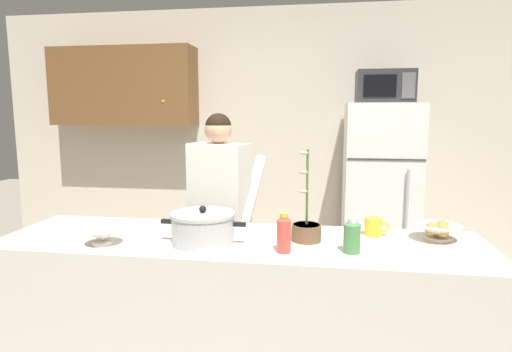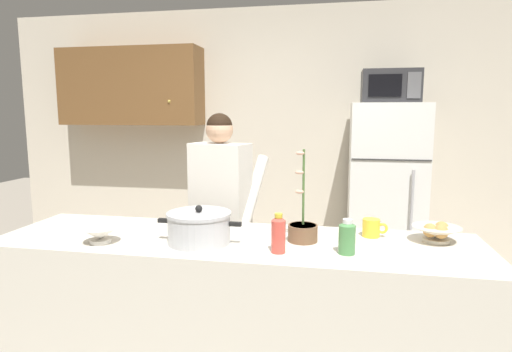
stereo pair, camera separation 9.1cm
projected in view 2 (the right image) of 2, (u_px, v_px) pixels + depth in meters
back_wall_unit at (261, 130)px, 4.39m from camera, size 6.00×0.48×2.60m
kitchen_island at (236, 323)px, 2.28m from camera, size 2.49×0.68×0.92m
refrigerator at (385, 196)px, 3.85m from camera, size 0.64×0.68×1.65m
microwave at (390, 87)px, 3.68m from camera, size 0.48×0.37×0.28m
person_near_pot at (221, 201)px, 2.94m from camera, size 0.55×0.50×1.56m
cooking_pot at (199, 227)px, 2.14m from camera, size 0.43×0.32×0.19m
coffee_mug at (372, 228)px, 2.25m from camera, size 0.13×0.09×0.10m
bread_bowl at (437, 232)px, 2.15m from camera, size 0.24×0.24×0.10m
empty_bowl at (100, 234)px, 2.14m from camera, size 0.19×0.19×0.08m
bottle_near_edge at (278, 234)px, 1.99m from camera, size 0.07×0.07×0.19m
bottle_mid_counter at (347, 237)px, 1.97m from camera, size 0.08×0.08×0.16m
potted_orchid at (303, 229)px, 2.17m from camera, size 0.15×0.15×0.47m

